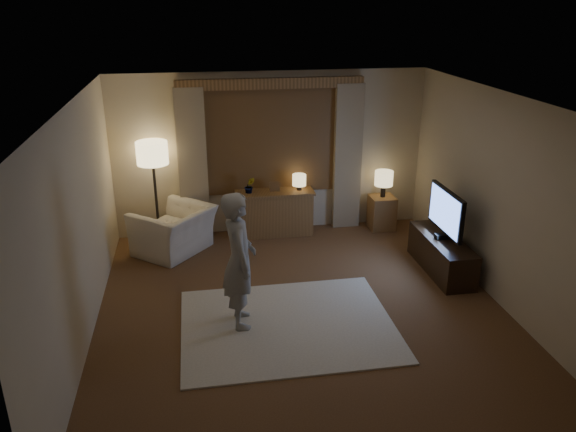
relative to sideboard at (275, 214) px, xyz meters
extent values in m
cube|color=brown|center=(-0.02, -2.50, -0.36)|extent=(5.00, 5.50, 0.02)
cube|color=silver|center=(-0.02, -2.50, 2.26)|extent=(5.00, 5.50, 0.02)
cube|color=beige|center=(-0.02, 0.26, 0.95)|extent=(5.00, 0.02, 2.60)
cube|color=beige|center=(-0.02, -5.26, 0.95)|extent=(5.00, 0.02, 2.60)
cube|color=beige|center=(-2.53, -2.50, 0.95)|extent=(0.02, 5.50, 2.60)
cube|color=beige|center=(2.49, -2.50, 0.95)|extent=(0.02, 5.50, 2.60)
cube|color=black|center=(-0.02, 0.23, 1.20)|extent=(2.00, 0.01, 1.70)
cube|color=brown|center=(-0.02, 0.22, 1.20)|extent=(2.08, 0.04, 1.78)
cube|color=tan|center=(-1.27, 0.15, 0.85)|extent=(0.45, 0.12, 2.40)
cube|color=tan|center=(1.23, 0.15, 0.85)|extent=(0.45, 0.12, 2.40)
cube|color=brown|center=(-0.02, 0.17, 2.07)|extent=(2.90, 0.14, 0.16)
cube|color=beige|center=(-0.26, -2.77, -0.34)|extent=(2.50, 2.00, 0.02)
cube|color=brown|center=(0.00, 0.00, 0.00)|extent=(1.20, 0.40, 0.70)
cube|color=brown|center=(0.00, 0.00, 0.45)|extent=(0.16, 0.02, 0.20)
imported|color=#999999|center=(-0.40, 0.00, 0.50)|extent=(0.17, 0.13, 0.30)
cylinder|color=black|center=(0.40, 0.00, 0.41)|extent=(0.08, 0.08, 0.12)
cylinder|color=#F1D590|center=(0.40, 0.00, 0.56)|extent=(0.22, 0.22, 0.18)
cylinder|color=black|center=(-1.86, 0.00, -0.33)|extent=(0.35, 0.35, 0.03)
cylinder|color=black|center=(-1.86, 0.00, 0.30)|extent=(0.04, 0.04, 1.30)
cylinder|color=#F1D590|center=(-1.86, 0.00, 1.11)|extent=(0.48, 0.48, 0.35)
imported|color=beige|center=(-1.61, -0.43, 0.00)|extent=(1.40, 1.42, 0.69)
cube|color=brown|center=(1.80, -0.05, -0.07)|extent=(0.40, 0.40, 0.56)
cylinder|color=black|center=(1.80, -0.05, 0.31)|extent=(0.08, 0.08, 0.20)
cylinder|color=#F1D590|center=(1.80, -0.05, 0.53)|extent=(0.30, 0.30, 0.24)
cube|color=black|center=(2.13, -1.71, -0.10)|extent=(0.45, 1.40, 0.50)
cube|color=black|center=(2.13, -1.71, 0.18)|extent=(0.24, 0.11, 0.07)
cube|color=black|center=(2.13, -1.71, 0.56)|extent=(0.05, 0.98, 0.60)
cube|color=#5A84F5|center=(2.10, -1.71, 0.56)|extent=(0.00, 0.91, 0.54)
imported|color=gray|center=(-0.80, -2.63, 0.49)|extent=(0.41, 0.61, 1.64)
camera|label=1|loc=(-1.22, -8.43, 3.30)|focal=35.00mm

